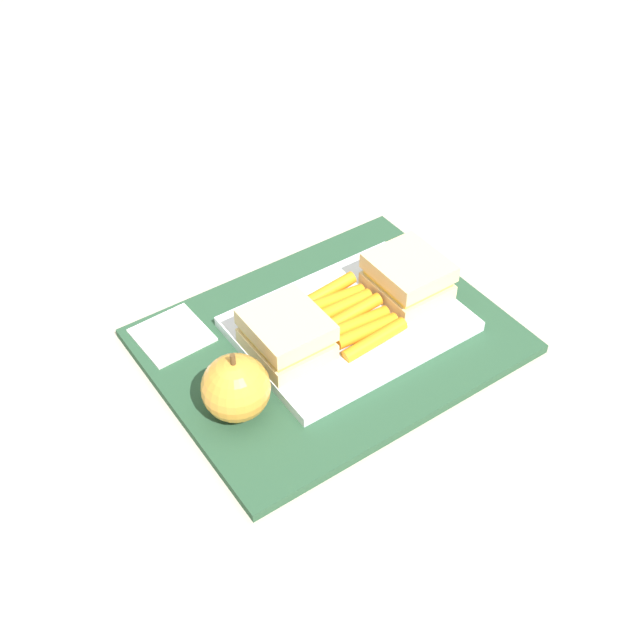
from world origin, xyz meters
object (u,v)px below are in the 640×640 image
object	(u,v)px
sandwich_half_left	(408,277)
paper_napkin	(172,335)
food_tray	(349,324)
apple	(236,388)
sandwich_half_right	(287,334)
carrot_sticks_bundle	(350,315)

from	to	relation	value
sandwich_half_left	paper_napkin	distance (m)	0.26
food_tray	apple	bearing A→B (deg)	11.61
sandwich_half_right	carrot_sticks_bundle	size ratio (longest dim) A/B	0.78
food_tray	paper_napkin	distance (m)	0.19
sandwich_half_right	paper_napkin	bearing A→B (deg)	-49.74
sandwich_half_left	apple	distance (m)	0.24
sandwich_half_right	paper_napkin	xyz separation A→B (m)	(0.08, -0.10, -0.03)
sandwich_half_left	sandwich_half_right	size ratio (longest dim) A/B	1.00
sandwich_half_left	apple	world-z (taller)	apple
sandwich_half_right	apple	distance (m)	0.08
apple	paper_napkin	size ratio (longest dim) A/B	1.10
sandwich_half_right	carrot_sticks_bundle	xyz separation A→B (m)	(-0.08, 0.00, -0.02)
food_tray	sandwich_half_right	xyz separation A→B (m)	(0.08, 0.00, 0.03)
food_tray	carrot_sticks_bundle	distance (m)	0.01
carrot_sticks_bundle	sandwich_half_right	bearing A→B (deg)	-0.22
food_tray	apple	xyz separation A→B (m)	(0.16, 0.03, 0.03)
apple	paper_napkin	distance (m)	0.13
sandwich_half_left	sandwich_half_right	bearing A→B (deg)	0.00
carrot_sticks_bundle	apple	bearing A→B (deg)	11.49
sandwich_half_right	carrot_sticks_bundle	world-z (taller)	sandwich_half_right
carrot_sticks_bundle	paper_napkin	bearing A→B (deg)	-31.24
carrot_sticks_bundle	sandwich_half_left	bearing A→B (deg)	-179.78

